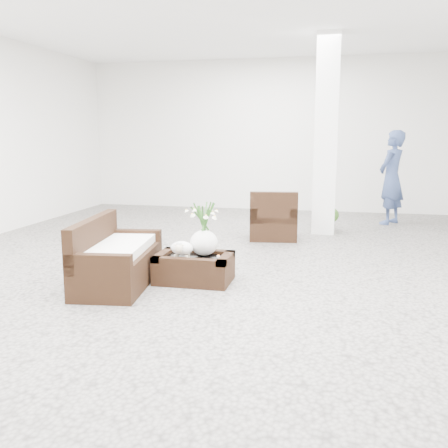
% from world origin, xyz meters
% --- Properties ---
extents(ground, '(11.00, 11.00, 0.00)m').
position_xyz_m(ground, '(0.00, 0.00, 0.00)').
color(ground, gray).
rests_on(ground, ground).
extents(column, '(0.40, 0.40, 3.50)m').
position_xyz_m(column, '(1.20, 2.80, 1.75)').
color(column, white).
rests_on(column, ground).
extents(coffee_table, '(0.90, 0.60, 0.31)m').
position_xyz_m(coffee_table, '(-0.24, -0.70, 0.16)').
color(coffee_table, black).
rests_on(coffee_table, ground).
extents(sheep_figurine, '(0.28, 0.23, 0.21)m').
position_xyz_m(sheep_figurine, '(-0.36, -0.80, 0.42)').
color(sheep_figurine, white).
rests_on(sheep_figurine, coffee_table).
extents(planter_narcissus, '(0.44, 0.44, 0.80)m').
position_xyz_m(planter_narcissus, '(-0.14, -0.60, 0.71)').
color(planter_narcissus, white).
rests_on(planter_narcissus, coffee_table).
extents(tealight, '(0.04, 0.04, 0.03)m').
position_xyz_m(tealight, '(0.06, -0.68, 0.33)').
color(tealight, white).
rests_on(tealight, coffee_table).
extents(armchair, '(0.88, 0.85, 0.84)m').
position_xyz_m(armchair, '(0.38, 2.11, 0.42)').
color(armchair, black).
rests_on(armchair, ground).
extents(loveseat, '(0.90, 1.58, 0.80)m').
position_xyz_m(loveseat, '(-1.08, -1.02, 0.40)').
color(loveseat, black).
rests_on(loveseat, ground).
extents(topiary, '(0.40, 0.40, 1.48)m').
position_xyz_m(topiary, '(1.18, 3.03, 0.74)').
color(topiary, '#2C511A').
rests_on(topiary, ground).
extents(shopper, '(0.73, 0.81, 1.86)m').
position_xyz_m(shopper, '(2.47, 4.06, 0.93)').
color(shopper, navy).
rests_on(shopper, ground).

